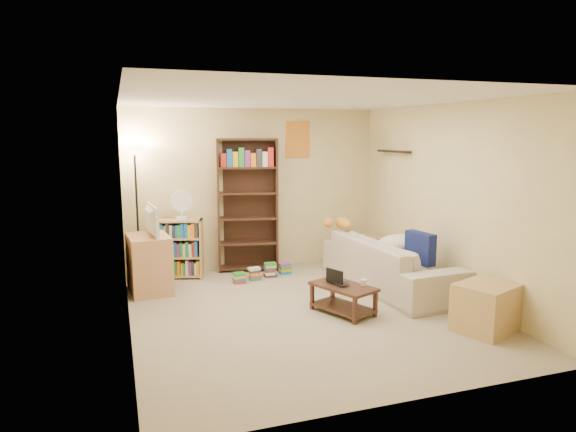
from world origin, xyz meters
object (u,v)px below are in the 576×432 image
(desk_fan, at_px, (182,204))
(laptop, at_px, (341,282))
(tv_stand, at_px, (149,264))
(coffee_table, at_px, (343,296))
(side_table, at_px, (369,252))
(tabby_cat, at_px, (340,223))
(short_bookshelf, at_px, (179,249))
(floor_lamp, at_px, (135,174))
(television, at_px, (147,221))
(end_cabinet, at_px, (486,307))
(mug, at_px, (363,283))
(sofa, at_px, (390,263))
(tall_bookshelf, at_px, (248,202))

(desk_fan, bearing_deg, laptop, -51.77)
(tv_stand, distance_m, desk_fan, 1.04)
(tv_stand, xyz_separation_m, desk_fan, (0.52, 0.53, 0.72))
(coffee_table, distance_m, side_table, 2.26)
(tabby_cat, xyz_separation_m, coffee_table, (-0.70, -1.63, -0.57))
(tv_stand, height_order, short_bookshelf, short_bookshelf)
(desk_fan, xyz_separation_m, floor_lamp, (-0.62, 0.11, 0.45))
(floor_lamp, bearing_deg, side_table, -6.41)
(television, xyz_separation_m, end_cabinet, (3.35, -2.60, -0.72))
(mug, distance_m, television, 2.94)
(sofa, xyz_separation_m, mug, (-0.84, -0.85, 0.04))
(sofa, relative_size, television, 3.37)
(coffee_table, xyz_separation_m, television, (-2.12, 1.60, 0.77))
(floor_lamp, bearing_deg, laptop, -43.94)
(floor_lamp, bearing_deg, end_cabinet, -43.16)
(sofa, height_order, desk_fan, desk_fan)
(laptop, bearing_deg, floor_lamp, 33.66)
(sofa, height_order, television, television)
(tall_bookshelf, bearing_deg, tabby_cat, -15.21)
(tabby_cat, relative_size, side_table, 1.09)
(coffee_table, relative_size, tall_bookshelf, 0.43)
(short_bookshelf, distance_m, floor_lamp, 1.26)
(coffee_table, bearing_deg, floor_lamp, 111.42)
(tv_stand, distance_m, side_table, 3.43)
(tabby_cat, bearing_deg, television, -179.33)
(sofa, xyz_separation_m, laptop, (-1.04, -0.65, 0.01))
(side_table, relative_size, end_cabinet, 0.79)
(floor_lamp, bearing_deg, desk_fan, -9.73)
(end_cabinet, bearing_deg, television, 142.24)
(television, bearing_deg, mug, -131.51)
(sofa, xyz_separation_m, tall_bookshelf, (-1.63, 1.52, 0.74))
(tall_bookshelf, relative_size, floor_lamp, 1.05)
(tabby_cat, relative_size, coffee_table, 0.62)
(tabby_cat, height_order, mug, tabby_cat)
(sofa, distance_m, tall_bookshelf, 2.35)
(tv_stand, xyz_separation_m, short_bookshelf, (0.47, 0.58, 0.05))
(tabby_cat, bearing_deg, tall_bookshelf, 153.60)
(mug, height_order, desk_fan, desk_fan)
(television, xyz_separation_m, tall_bookshelf, (1.54, 0.67, 0.10))
(desk_fan, height_order, floor_lamp, floor_lamp)
(end_cabinet, bearing_deg, sofa, 95.91)
(tabby_cat, distance_m, tv_stand, 2.84)
(tall_bookshelf, bearing_deg, sofa, -31.74)
(tall_bookshelf, distance_m, side_table, 2.10)
(coffee_table, distance_m, tall_bookshelf, 2.50)
(mug, distance_m, tall_bookshelf, 2.59)
(coffee_table, xyz_separation_m, short_bookshelf, (-1.65, 2.17, 0.23))
(tv_stand, xyz_separation_m, side_table, (3.42, 0.24, -0.14))
(laptop, xyz_separation_m, side_table, (1.29, 1.75, -0.11))
(coffee_table, height_order, short_bookshelf, short_bookshelf)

